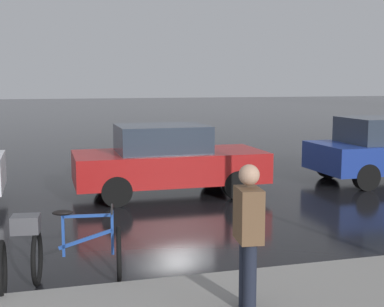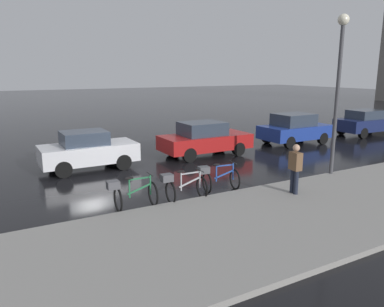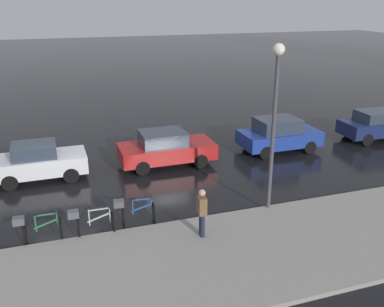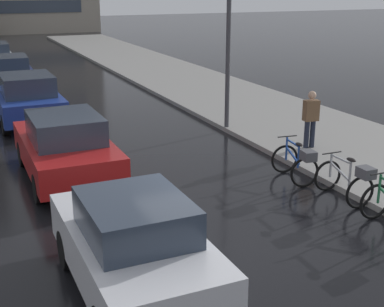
{
  "view_description": "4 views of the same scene",
  "coord_description": "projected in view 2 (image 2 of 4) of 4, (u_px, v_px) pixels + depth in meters",
  "views": [
    {
      "loc": [
        9.85,
        1.99,
        2.57
      ],
      "look_at": [
        0.18,
        4.69,
        1.2
      ],
      "focal_mm": 50.0,
      "sensor_mm": 36.0,
      "label": 1
    },
    {
      "loc": [
        13.03,
        -4.27,
        3.93
      ],
      "look_at": [
        1.6,
        2.1,
        1.02
      ],
      "focal_mm": 35.0,
      "sensor_mm": 36.0,
      "label": 2
    },
    {
      "loc": [
        15.79,
        -0.02,
        7.18
      ],
      "look_at": [
        1.47,
        4.81,
        1.65
      ],
      "focal_mm": 40.0,
      "sensor_mm": 36.0,
      "label": 3
    },
    {
      "loc": [
        -3.96,
        -7.58,
        4.48
      ],
      "look_at": [
        0.27,
        1.91,
        1.16
      ],
      "focal_mm": 50.0,
      "sensor_mm": 36.0,
      "label": 4
    }
  ],
  "objects": [
    {
      "name": "car_navy",
      "position": [
        366.0,
        122.0,
        23.14
      ],
      "size": [
        1.92,
        4.05,
        1.56
      ],
      "color": "navy",
      "rests_on": "ground"
    },
    {
      "name": "streetlamp",
      "position": [
        339.0,
        74.0,
        13.3
      ],
      "size": [
        0.39,
        0.39,
        5.85
      ],
      "color": "#424247",
      "rests_on": "ground"
    },
    {
      "name": "car_red",
      "position": [
        205.0,
        139.0,
        17.56
      ],
      "size": [
        1.9,
        4.25,
        1.59
      ],
      "color": "#AD1919",
      "rests_on": "ground"
    },
    {
      "name": "bicycle_nearest",
      "position": [
        131.0,
        193.0,
        10.69
      ],
      "size": [
        0.77,
        1.39,
        1.0
      ],
      "color": "black",
      "rests_on": "ground"
    },
    {
      "name": "ground_plane",
      "position": [
        122.0,
        178.0,
        13.99
      ],
      "size": [
        140.0,
        140.0,
        0.0
      ],
      "primitive_type": "plane",
      "color": "black"
    },
    {
      "name": "pedestrian",
      "position": [
        295.0,
        168.0,
        11.65
      ],
      "size": [
        0.42,
        0.28,
        1.72
      ],
      "color": "#1E2333",
      "rests_on": "ground"
    },
    {
      "name": "bicycle_second",
      "position": [
        182.0,
        186.0,
        11.36
      ],
      "size": [
        0.73,
        1.41,
        0.99
      ],
      "color": "black",
      "rests_on": "ground"
    },
    {
      "name": "car_blue",
      "position": [
        295.0,
        129.0,
        20.37
      ],
      "size": [
        1.97,
        3.9,
        1.66
      ],
      "color": "navy",
      "rests_on": "ground"
    },
    {
      "name": "bicycle_third",
      "position": [
        217.0,
        177.0,
        12.29
      ],
      "size": [
        0.85,
        1.4,
        0.97
      ],
      "color": "black",
      "rests_on": "ground"
    },
    {
      "name": "car_white",
      "position": [
        88.0,
        150.0,
        15.04
      ],
      "size": [
        1.77,
        3.78,
        1.58
      ],
      "color": "silver",
      "rests_on": "ground"
    }
  ]
}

